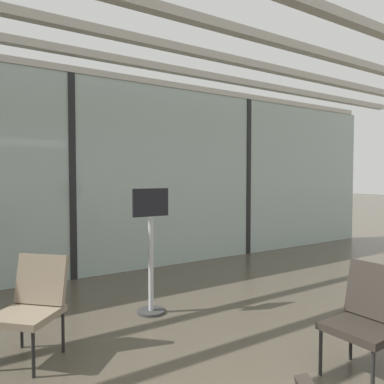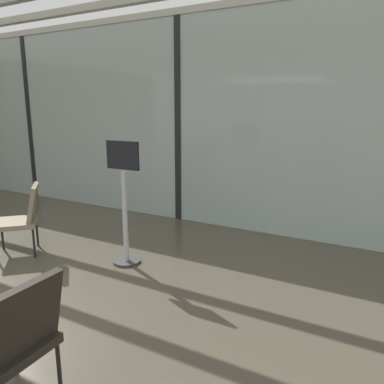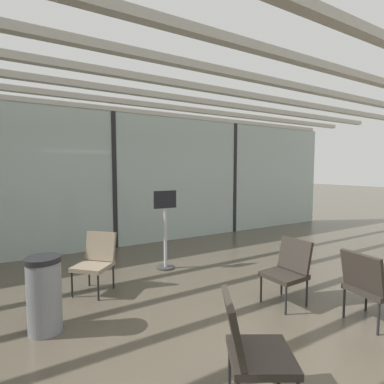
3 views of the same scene
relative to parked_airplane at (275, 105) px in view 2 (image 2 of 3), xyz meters
The scene contains 7 objects.
glass_curtain_wall 5.10m from the parked_airplane, 89.33° to the right, with size 14.00×0.08×3.14m, color #A3B7B2.
window_mullion_0 6.15m from the parked_airplane, 124.06° to the right, with size 0.10×0.12×3.14m, color black.
window_mullion_1 5.10m from the parked_airplane, 89.33° to the right, with size 0.10×0.12×3.14m, color black.
parked_airplane is the anchor object (origin of this frame).
lounge_chair_1 9.30m from the parked_airplane, 81.56° to the right, with size 0.55×0.50×0.87m.
lounge_chair_5 7.54m from the parked_airplane, 96.49° to the right, with size 0.71×0.71×0.87m.
info_sign 7.11m from the parked_airplane, 86.12° to the right, with size 0.44×0.32×1.44m.
Camera 2 is at (3.18, -0.01, 1.80)m, focal length 35.71 mm.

